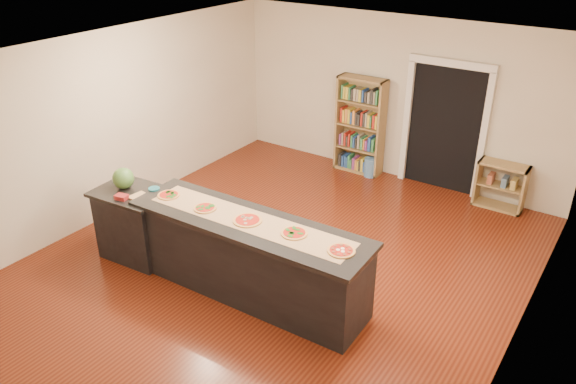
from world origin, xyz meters
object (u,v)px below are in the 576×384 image
Objects in this scene: low_shelf at (501,186)px; kitchen_island at (249,257)px; side_counter at (136,224)px; bookshelf at (360,126)px; watermelon at (123,178)px; waste_bin at (371,167)px.

kitchen_island is at bearing -115.61° from low_shelf.
side_counter is 0.57× the size of bookshelf.
kitchen_island is at bearing 1.48° from side_counter.
watermelon reaches higher than side_counter.
bookshelf is at bearing 72.41° from watermelon.
side_counter is 2.90× the size of waste_bin.
side_counter reaches higher than low_shelf.
kitchen_island is 1.78× the size of bookshelf.
bookshelf is 2.58m from low_shelf.
waste_bin is at bearing 92.86° from kitchen_island.
side_counter is 3.52× the size of watermelon.
waste_bin is at bearing 68.33° from watermelon.
watermelon reaches higher than low_shelf.
bookshelf reaches higher than watermelon.
bookshelf is (-0.61, 4.02, 0.35)m from kitchen_island.
waste_bin is (-0.30, 3.94, -0.34)m from kitchen_island.
low_shelf is (2.53, -0.01, -0.49)m from bookshelf.
kitchen_island is 4.45m from low_shelf.
waste_bin is at bearing 65.89° from side_counter.
waste_bin is at bearing -178.04° from low_shelf.
bookshelf is 0.76m from waste_bin.
bookshelf is 6.12× the size of watermelon.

